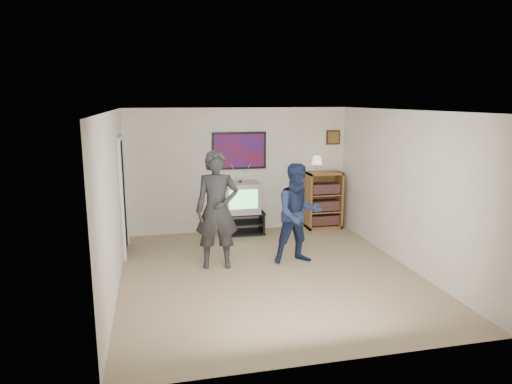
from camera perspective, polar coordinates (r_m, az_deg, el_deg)
name	(u,v)px	position (r m, az deg, el deg)	size (l,w,h in m)	color
room_shell	(264,191)	(7.17, 1.05, 0.16)	(4.51, 5.00, 2.51)	#94745D
media_stand	(241,223)	(9.20, -1.83, -3.85)	(0.91, 0.52, 0.45)	black
crt_television	(241,197)	(9.07, -1.94, -0.65)	(0.71, 0.60, 0.60)	#A6A5A0
bookshelf	(324,200)	(9.63, 8.45, -1.02)	(0.72, 0.41, 1.18)	brown
table_lamp	(317,165)	(9.39, 7.60, 3.42)	(0.22, 0.22, 0.35)	#FFEBC1
person_tall	(217,210)	(7.24, -4.89, -2.25)	(0.69, 0.45, 1.88)	#262729
person_short	(298,214)	(7.48, 5.32, -2.72)	(0.80, 0.63, 1.65)	#1B264A
controller_left	(212,197)	(7.37, -5.48, -0.58)	(0.03, 0.12, 0.03)	white
controller_right	(292,198)	(7.68, 4.54, -0.77)	(0.03, 0.11, 0.03)	white
poster	(239,151)	(9.17, -2.11, 5.18)	(1.10, 0.03, 0.75)	black
air_vent	(212,136)	(9.06, -5.58, 6.96)	(0.28, 0.02, 0.14)	white
small_picture	(333,137)	(9.72, 9.63, 6.75)	(0.30, 0.03, 0.30)	black
doorway	(123,196)	(8.27, -16.33, -0.54)	(0.03, 0.85, 2.00)	black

